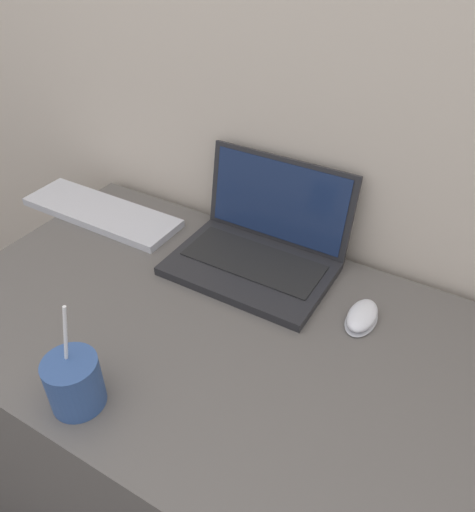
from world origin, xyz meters
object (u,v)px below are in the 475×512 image
(laptop, at_px, (260,245))
(drink_cup, at_px, (74,382))
(computer_mouse, at_px, (362,316))
(external_keyboard, at_px, (101,212))

(laptop, height_order, drink_cup, laptop)
(drink_cup, relative_size, computer_mouse, 1.97)
(laptop, xyz_separation_m, computer_mouse, (0.27, -0.07, -0.03))
(drink_cup, bearing_deg, external_keyboard, 129.39)
(laptop, distance_m, external_keyboard, 0.46)
(computer_mouse, xyz_separation_m, external_keyboard, (-0.73, 0.03, -0.00))
(laptop, distance_m, computer_mouse, 0.28)
(computer_mouse, bearing_deg, laptop, 165.83)
(drink_cup, xyz_separation_m, computer_mouse, (0.35, 0.43, -0.04))
(laptop, bearing_deg, computer_mouse, -14.17)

